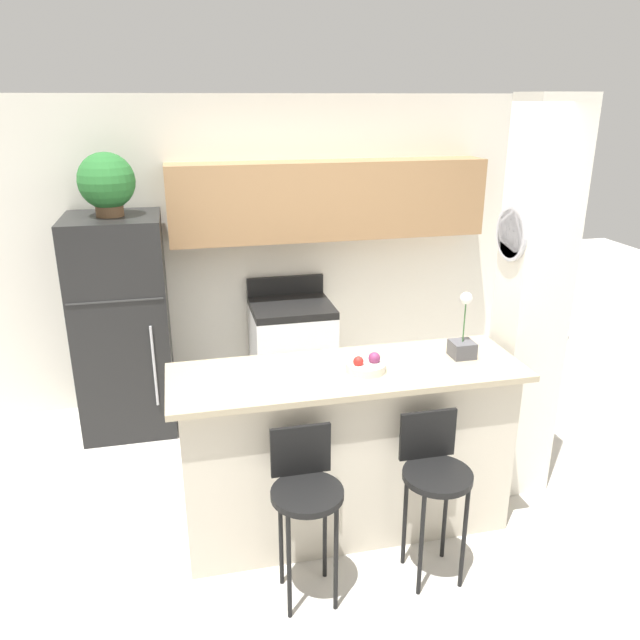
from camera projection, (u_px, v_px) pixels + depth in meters
ground_plane at (345, 524)px, 3.90m from camera, size 14.00×14.00×0.00m
wall_back at (301, 232)px, 5.25m from camera, size 5.60×0.38×2.55m
pillar_right at (531, 307)px, 3.91m from camera, size 0.38×0.33×2.55m
counter_bar at (347, 450)px, 3.72m from camera, size 2.03×0.66×1.06m
refrigerator at (123, 325)px, 4.83m from camera, size 0.70×0.71×1.70m
stove_range at (292, 354)px, 5.30m from camera, size 0.66×0.61×1.07m
bar_stool_left at (306, 492)px, 3.17m from camera, size 0.37×0.37×0.94m
bar_stool_right at (434, 474)px, 3.32m from camera, size 0.37×0.37×0.94m
potted_plant_on_fridge at (107, 182)px, 4.46m from camera, size 0.41×0.41×0.46m
orchid_vase at (463, 341)px, 3.69m from camera, size 0.14×0.14×0.40m
fruit_bowl at (366, 366)px, 3.51m from camera, size 0.22×0.22×0.11m
trash_bin at (204, 408)px, 4.95m from camera, size 0.28×0.28×0.38m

